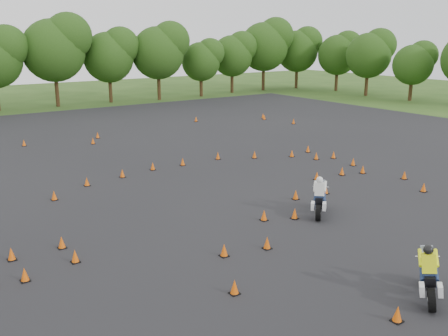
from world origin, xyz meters
name	(u,v)px	position (x,y,z in m)	size (l,w,h in m)	color
ground	(275,212)	(0.00, 0.00, 0.00)	(140.00, 140.00, 0.00)	#2D5119
asphalt_pad	(203,181)	(0.00, 6.00, 0.01)	(62.00, 62.00, 0.00)	black
treeline	(77,67)	(3.49, 35.36, 4.54)	(86.69, 32.33, 10.73)	#224313
traffic_cones	(215,179)	(0.31, 5.30, 0.23)	(36.19, 32.79, 0.45)	#E05709
rider_yellow	(433,271)	(-1.09, -8.49, 0.90)	(2.31, 0.71, 1.78)	#EFFE16
rider_white	(321,195)	(1.48, -1.34, 0.90)	(2.32, 0.71, 1.79)	silver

